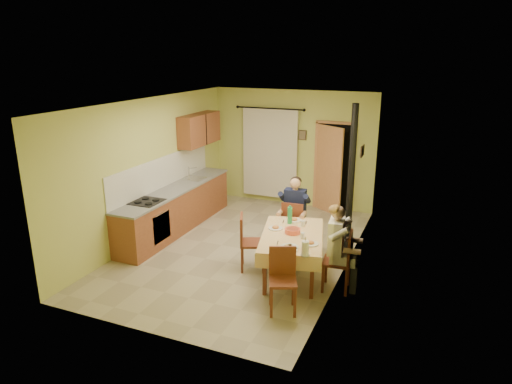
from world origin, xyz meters
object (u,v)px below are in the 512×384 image
at_px(chair_far, 294,234).
at_px(man_far, 295,205).
at_px(chair_right, 337,273).
at_px(dining_table, 292,255).
at_px(chair_left, 252,253).
at_px(stove_flue, 350,201).
at_px(chair_near, 283,293).
at_px(man_right, 338,238).

height_order(chair_far, man_far, man_far).
bearing_deg(chair_right, dining_table, 73.07).
xyz_separation_m(chair_right, man_far, (-1.13, 1.26, 0.59)).
height_order(chair_left, stove_flue, stove_flue).
xyz_separation_m(chair_near, chair_left, (-0.95, 1.09, 0.00)).
bearing_deg(chair_right, man_far, 35.81).
xyz_separation_m(dining_table, chair_near, (0.22, -1.09, -0.09)).
xyz_separation_m(man_far, man_right, (1.12, -1.26, 0.00)).
bearing_deg(dining_table, man_far, 92.26).
distance_m(chair_near, chair_right, 1.10).
height_order(chair_near, man_right, man_right).
bearing_deg(chair_far, dining_table, -77.91).
bearing_deg(stove_flue, chair_near, -100.71).
height_order(dining_table, man_right, man_right).
bearing_deg(man_far, dining_table, -78.05).
bearing_deg(dining_table, chair_far, 92.40).
relative_size(chair_near, chair_right, 0.97).
distance_m(chair_left, man_right, 1.64).
bearing_deg(chair_far, man_right, -52.45).
relative_size(chair_left, stove_flue, 0.35).
bearing_deg(stove_flue, chair_right, -84.48).
distance_m(dining_table, man_far, 1.26).
distance_m(chair_near, man_far, 2.34).
relative_size(chair_near, man_far, 0.69).
bearing_deg(chair_right, chair_left, 78.18).
xyz_separation_m(chair_near, stove_flue, (0.45, 2.37, 0.74)).
distance_m(chair_far, chair_right, 1.68).
relative_size(chair_right, man_right, 0.71).
height_order(chair_right, man_far, man_far).
distance_m(chair_near, stove_flue, 2.53).
xyz_separation_m(chair_near, chair_right, (0.59, 0.93, 0.00)).
relative_size(dining_table, stove_flue, 0.66).
distance_m(chair_far, stove_flue, 1.25).
bearing_deg(stove_flue, dining_table, -117.56).
distance_m(chair_far, man_far, 0.59).
distance_m(chair_near, man_right, 1.24).
bearing_deg(dining_table, chair_right, -24.77).
bearing_deg(chair_far, chair_near, -80.25).
xyz_separation_m(man_far, stove_flue, (0.99, 0.18, 0.15)).
distance_m(chair_left, stove_flue, 2.04).
height_order(chair_far, man_right, man_right).
relative_size(dining_table, chair_near, 1.94).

